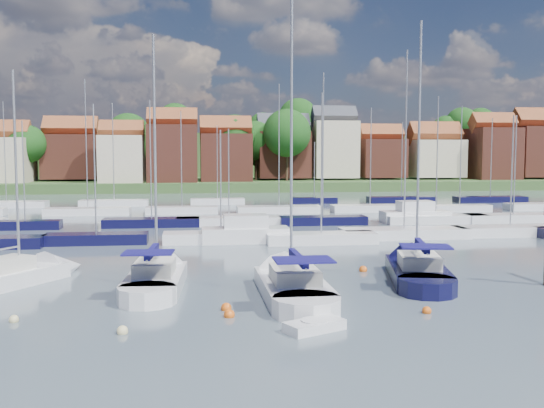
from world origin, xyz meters
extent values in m
plane|color=#45535E|center=(0.00, 40.00, 0.00)|extent=(260.00, 260.00, 0.00)
cube|color=silver|center=(-11.46, 3.80, 0.25)|extent=(3.24, 6.92, 1.20)
cone|color=silver|center=(-11.19, 8.00, 0.25)|extent=(3.02, 3.45, 2.81)
cylinder|color=silver|center=(-11.68, 0.43, 0.25)|extent=(2.99, 2.99, 1.20)
cube|color=beige|center=(-11.49, 3.33, 1.20)|extent=(2.15, 2.93, 0.70)
cylinder|color=#B2B2B7|center=(-11.43, 4.26, 7.10)|extent=(0.14, 0.14, 12.50)
cylinder|color=#B2B2B7|center=(-11.55, 2.39, 2.05)|extent=(0.34, 3.75, 0.10)
cube|color=#141156|center=(-11.55, 2.39, 2.20)|extent=(0.53, 3.57, 0.35)
cube|color=#141156|center=(-11.63, 1.18, 2.35)|extent=(2.49, 1.84, 0.08)
cube|color=silver|center=(-4.55, 1.12, 0.25)|extent=(3.12, 7.47, 1.20)
cone|color=silver|center=(-4.55, 5.79, 0.25)|extent=(3.11, 3.63, 3.11)
cylinder|color=silver|center=(-4.54, -2.61, 0.25)|extent=(3.11, 3.11, 1.20)
cube|color=beige|center=(-4.55, 0.61, 1.20)|extent=(2.18, 3.11, 0.70)
cylinder|color=#B2B2B7|center=(-4.55, 1.64, 7.76)|extent=(0.14, 0.14, 13.82)
cylinder|color=#B2B2B7|center=(-4.55, -0.43, 2.05)|extent=(0.11, 4.15, 0.10)
cube|color=#141156|center=(-4.55, -0.43, 2.20)|extent=(0.31, 3.94, 0.35)
cube|color=#141156|center=(-4.54, -1.78, 2.35)|extent=(2.65, 1.87, 0.08)
cube|color=black|center=(3.08, 4.06, 0.25)|extent=(4.57, 7.70, 1.20)
cone|color=black|center=(4.11, 8.44, 0.25)|extent=(3.72, 4.09, 3.00)
cylinder|color=black|center=(2.26, 0.56, 0.25)|extent=(3.61, 3.61, 1.20)
cube|color=beige|center=(2.97, 3.57, 1.20)|extent=(2.73, 3.40, 0.70)
cylinder|color=#B2B2B7|center=(3.20, 4.55, 7.67)|extent=(0.14, 0.14, 13.64)
cylinder|color=#B2B2B7|center=(2.74, 2.60, 2.05)|extent=(1.01, 3.92, 0.10)
cube|color=#141156|center=(2.74, 2.60, 2.20)|extent=(1.16, 3.77, 0.35)
cube|color=#141156|center=(2.44, 1.33, 2.35)|extent=(2.90, 2.34, 0.08)
cube|color=silver|center=(-19.22, 5.77, 0.25)|extent=(5.31, 6.40, 1.20)
cone|color=silver|center=(-17.22, 8.93, 0.25)|extent=(3.67, 3.80, 2.50)
cube|color=beige|center=(-19.45, 5.42, 1.20)|extent=(2.81, 3.04, 0.70)
cylinder|color=#B2B2B7|center=(-19.00, 6.12, 6.24)|extent=(0.14, 0.14, 10.77)
cube|color=silver|center=(-4.65, -4.89, 0.17)|extent=(2.70, 2.09, 0.48)
cylinder|color=silver|center=(-4.65, -4.89, 0.31)|extent=(1.14, 1.14, 0.31)
sphere|color=beige|center=(-17.05, -1.99, 0.00)|extent=(0.41, 0.41, 0.41)
sphere|color=#D85914|center=(-7.94, -2.38, 0.00)|extent=(0.49, 0.49, 0.49)
sphere|color=#D85914|center=(-8.00, -1.21, 0.00)|extent=(0.49, 0.49, 0.49)
sphere|color=#D85914|center=(0.88, -2.86, 0.00)|extent=(0.41, 0.41, 0.41)
sphere|color=#D85914|center=(0.75, 6.93, 0.00)|extent=(0.49, 0.49, 0.49)
sphere|color=beige|center=(-12.29, -4.29, 0.00)|extent=(0.45, 0.45, 0.45)
cube|color=black|center=(-17.11, 20.54, 0.35)|extent=(8.01, 2.24, 1.00)
cylinder|color=#B2B2B7|center=(-17.11, 20.54, 5.93)|extent=(0.12, 0.12, 10.16)
cube|color=silver|center=(-7.27, 20.20, 0.35)|extent=(9.22, 2.58, 1.00)
cylinder|color=#B2B2B7|center=(-7.27, 20.20, 4.94)|extent=(0.12, 0.12, 8.18)
cube|color=silver|center=(0.63, 18.61, 0.35)|extent=(8.78, 2.46, 1.00)
cylinder|color=#B2B2B7|center=(0.63, 18.61, 6.38)|extent=(0.12, 0.12, 11.06)
cube|color=silver|center=(8.23, 20.67, 0.35)|extent=(10.79, 3.02, 1.00)
cylinder|color=#B2B2B7|center=(8.23, 20.67, 8.29)|extent=(0.12, 0.12, 14.87)
cube|color=silver|center=(17.98, 21.03, 0.35)|extent=(10.13, 2.84, 1.00)
cylinder|color=#B2B2B7|center=(17.98, 21.03, 5.65)|extent=(0.12, 0.12, 9.59)
cube|color=silver|center=(-5.31, 20.00, 0.50)|extent=(7.00, 2.60, 1.40)
cube|color=silver|center=(-5.31, 20.00, 1.60)|extent=(3.50, 2.20, 1.30)
cube|color=black|center=(-25.24, 30.99, 0.35)|extent=(6.54, 1.83, 1.00)
cylinder|color=#B2B2B7|center=(-25.24, 30.99, 5.53)|extent=(0.12, 0.12, 9.37)
cube|color=black|center=(-13.55, 31.64, 0.35)|extent=(9.30, 2.60, 1.00)
cylinder|color=#B2B2B7|center=(-13.55, 31.64, 6.59)|extent=(0.12, 0.12, 11.48)
cube|color=silver|center=(-5.94, 32.01, 0.35)|extent=(10.40, 2.91, 1.00)
cylinder|color=#B2B2B7|center=(-5.94, 32.01, 5.24)|extent=(0.12, 0.12, 8.77)
cube|color=black|center=(3.48, 31.28, 0.35)|extent=(8.80, 2.46, 1.00)
cylinder|color=#B2B2B7|center=(3.48, 31.28, 8.01)|extent=(0.12, 0.12, 14.33)
cube|color=silver|center=(15.40, 31.16, 0.35)|extent=(10.73, 3.00, 1.00)
cylinder|color=#B2B2B7|center=(15.40, 31.16, 6.92)|extent=(0.12, 0.12, 12.14)
cube|color=silver|center=(23.82, 30.97, 0.35)|extent=(10.48, 2.93, 1.00)
cylinder|color=#B2B2B7|center=(23.82, 30.97, 5.99)|extent=(0.12, 0.12, 10.28)
cube|color=silver|center=(13.46, 32.00, 0.50)|extent=(7.00, 2.60, 1.40)
cube|color=silver|center=(13.46, 32.00, 1.60)|extent=(3.50, 2.20, 1.30)
cube|color=silver|center=(-21.71, 44.21, 0.35)|extent=(9.71, 2.72, 1.00)
cylinder|color=#B2B2B7|center=(-21.71, 44.21, 8.29)|extent=(0.12, 0.12, 14.88)
cube|color=silver|center=(-10.84, 44.51, 0.35)|extent=(8.49, 2.38, 1.00)
cylinder|color=#B2B2B7|center=(-10.84, 44.51, 6.51)|extent=(0.12, 0.12, 11.31)
cube|color=silver|center=(0.79, 43.78, 0.35)|extent=(10.16, 2.85, 1.00)
cylinder|color=#B2B2B7|center=(0.79, 43.78, 8.15)|extent=(0.12, 0.12, 14.59)
cube|color=silver|center=(12.17, 43.90, 0.35)|extent=(9.53, 2.67, 1.00)
cylinder|color=#B2B2B7|center=(12.17, 43.90, 6.81)|extent=(0.12, 0.12, 11.91)
cube|color=silver|center=(23.16, 42.50, 0.35)|extent=(7.62, 2.13, 1.00)
cylinder|color=#B2B2B7|center=(23.16, 42.50, 6.91)|extent=(0.12, 0.12, 12.13)
cube|color=silver|center=(-34.13, 55.68, 0.35)|extent=(10.37, 2.90, 1.00)
cylinder|color=#B2B2B7|center=(-34.13, 55.68, 7.45)|extent=(0.12, 0.12, 13.20)
cube|color=silver|center=(-20.26, 56.56, 0.35)|extent=(9.24, 2.59, 1.00)
cylinder|color=#B2B2B7|center=(-20.26, 56.56, 7.43)|extent=(0.12, 0.12, 13.17)
cube|color=silver|center=(-6.08, 57.30, 0.35)|extent=(7.57, 2.12, 1.00)
cylinder|color=#B2B2B7|center=(-6.08, 57.30, 5.97)|extent=(0.12, 0.12, 10.24)
cube|color=black|center=(7.88, 57.47, 0.35)|extent=(6.58, 1.84, 1.00)
cylinder|color=#B2B2B7|center=(7.88, 57.47, 4.85)|extent=(0.12, 0.12, 8.01)
cube|color=black|center=(20.94, 57.40, 0.35)|extent=(9.92, 2.78, 1.00)
cylinder|color=#B2B2B7|center=(20.94, 57.40, 6.31)|extent=(0.12, 0.12, 10.92)
cube|color=black|center=(34.28, 56.37, 0.35)|extent=(10.55, 2.95, 1.00)
cylinder|color=#B2B2B7|center=(34.28, 56.37, 6.61)|extent=(0.12, 0.12, 11.51)
cube|color=#3A5329|center=(0.00, 117.00, 0.30)|extent=(200.00, 70.00, 3.00)
cube|color=#3A5329|center=(0.00, 142.00, 5.00)|extent=(200.00, 60.00, 14.00)
cube|color=beige|center=(-44.83, 92.19, 5.88)|extent=(9.35, 10.04, 8.56)
cube|color=brown|center=(-44.83, 92.19, 11.30)|extent=(9.54, 4.63, 4.63)
cube|color=brown|center=(-33.65, 97.79, 6.56)|extent=(10.37, 9.97, 8.73)
cube|color=brown|center=(-33.65, 97.79, 12.20)|extent=(10.57, 5.13, 5.13)
cube|color=beige|center=(-22.74, 89.00, 6.08)|extent=(8.09, 8.80, 8.96)
cube|color=brown|center=(-22.74, 89.00, 11.55)|extent=(8.25, 4.00, 4.00)
cube|color=brown|center=(-13.35, 89.94, 7.08)|extent=(9.36, 10.17, 10.97)
cube|color=brown|center=(-13.35, 89.94, 13.72)|extent=(9.54, 4.63, 4.63)
cube|color=brown|center=(-3.04, 91.65, 6.31)|extent=(9.90, 8.56, 9.42)
cube|color=brown|center=(-3.04, 91.65, 12.23)|extent=(10.10, 4.90, 4.90)
cube|color=brown|center=(9.10, 96.65, 6.95)|extent=(10.59, 8.93, 9.49)
cube|color=#383A42|center=(9.10, 96.65, 12.99)|extent=(10.80, 5.24, 5.24)
cube|color=beige|center=(19.71, 95.80, 8.02)|extent=(9.01, 8.61, 11.65)
cube|color=#383A42|center=(19.71, 95.80, 14.95)|extent=(9.19, 4.46, 4.46)
cube|color=brown|center=(30.17, 97.00, 6.20)|extent=(9.10, 9.34, 8.00)
cube|color=brown|center=(30.17, 97.00, 11.32)|extent=(9.28, 4.50, 4.50)
cube|color=beige|center=(41.95, 96.59, 6.14)|extent=(10.86, 9.59, 7.88)
cube|color=brown|center=(41.95, 96.59, 11.41)|extent=(11.07, 5.37, 5.37)
cube|color=brown|center=(53.76, 93.92, 7.09)|extent=(9.18, 9.96, 10.97)
cube|color=brown|center=(53.76, 93.92, 13.70)|extent=(9.36, 4.54, 4.54)
cube|color=brown|center=(65.18, 95.21, 7.58)|extent=(11.39, 9.67, 10.76)
cube|color=brown|center=(65.18, 95.21, 14.36)|extent=(11.62, 5.64, 5.64)
cylinder|color=#382619|center=(56.77, 115.51, 8.51)|extent=(0.50, 0.50, 4.47)
sphere|color=#1A4D18|center=(56.77, 115.51, 14.58)|extent=(8.18, 8.18, 8.18)
cylinder|color=#382619|center=(3.46, 95.93, 3.83)|extent=(0.50, 0.50, 4.46)
sphere|color=#1A4D18|center=(3.46, 95.93, 9.88)|extent=(8.15, 8.15, 8.15)
cylinder|color=#382619|center=(15.22, 113.68, 8.58)|extent=(0.50, 0.50, 5.15)
sphere|color=#1A4D18|center=(15.22, 113.68, 15.56)|extent=(9.41, 9.41, 9.41)
cylinder|color=#382619|center=(-13.54, 116.31, 8.68)|extent=(0.50, 0.50, 4.56)
sphere|color=#1A4D18|center=(-13.54, 116.31, 14.87)|extent=(8.34, 8.34, 8.34)
cylinder|color=#382619|center=(-23.24, 105.25, 4.18)|extent=(0.50, 0.50, 5.15)
sphere|color=#1A4D18|center=(-23.24, 105.25, 11.17)|extent=(9.42, 9.42, 9.42)
cylinder|color=#382619|center=(-38.67, 107.32, 6.76)|extent=(0.50, 0.50, 3.42)
sphere|color=#1A4D18|center=(-38.67, 107.32, 11.40)|extent=(6.26, 6.26, 6.26)
cylinder|color=#382619|center=(13.76, 104.71, 3.48)|extent=(0.50, 0.50, 3.77)
sphere|color=#1A4D18|center=(13.76, 104.71, 8.60)|extent=(6.89, 6.89, 6.89)
cylinder|color=#382619|center=(9.05, 90.94, 4.21)|extent=(0.50, 0.50, 5.21)
sphere|color=#1A4D18|center=(9.05, 90.94, 11.28)|extent=(9.53, 9.53, 9.53)
cylinder|color=#382619|center=(61.93, 101.62, 3.09)|extent=(0.50, 0.50, 2.97)
sphere|color=#1A4D18|center=(61.93, 101.62, 7.12)|extent=(5.44, 5.44, 5.44)
cylinder|color=#382619|center=(-1.15, 93.75, 4.02)|extent=(0.50, 0.50, 4.84)
sphere|color=#1A4D18|center=(-1.15, 93.75, 10.59)|extent=(8.85, 8.85, 8.85)
cylinder|color=#382619|center=(52.68, 115.72, 8.17)|extent=(0.50, 0.50, 3.72)
sphere|color=#1A4D18|center=(52.68, 115.72, 13.21)|extent=(6.80, 6.80, 6.80)
cylinder|color=#382619|center=(54.05, 94.13, 3.62)|extent=(0.50, 0.50, 4.05)
sphere|color=#1A4D18|center=(54.05, 94.13, 9.11)|extent=(7.40, 7.40, 7.40)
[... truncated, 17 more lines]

